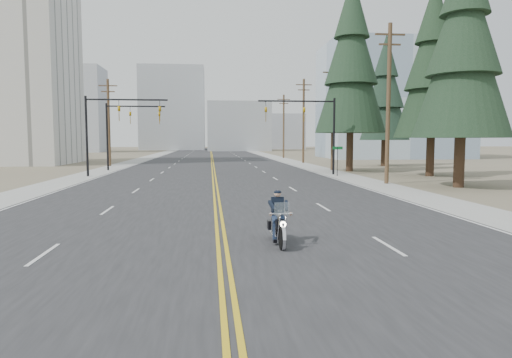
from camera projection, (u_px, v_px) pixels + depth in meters
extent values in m
plane|color=#776D56|center=(228.00, 298.00, 9.30)|extent=(400.00, 400.00, 0.00)
cube|color=#303033|center=(212.00, 158.00, 78.68)|extent=(20.00, 200.00, 0.01)
cube|color=#A5A5A0|center=(144.00, 159.00, 77.53)|extent=(3.00, 200.00, 0.01)
cube|color=#A5A5A0|center=(278.00, 158.00, 79.84)|extent=(3.00, 200.00, 0.01)
cylinder|color=black|center=(87.00, 137.00, 39.61)|extent=(0.20, 0.20, 7.00)
cylinder|color=black|center=(127.00, 100.00, 39.69)|extent=(7.00, 0.14, 0.14)
imported|color=#BF8C0C|center=(119.00, 107.00, 39.67)|extent=(0.21, 0.26, 1.30)
imported|color=#BF8C0C|center=(160.00, 107.00, 40.03)|extent=(0.21, 0.26, 1.30)
cylinder|color=black|center=(334.00, 137.00, 41.82)|extent=(0.20, 0.20, 7.00)
cylinder|color=black|center=(297.00, 101.00, 41.19)|extent=(7.00, 0.14, 0.14)
imported|color=#BF8C0C|center=(304.00, 108.00, 41.32)|extent=(0.21, 0.26, 1.30)
imported|color=#BF8C0C|center=(266.00, 108.00, 40.97)|extent=(0.21, 0.26, 1.30)
cylinder|color=black|center=(107.00, 137.00, 47.54)|extent=(0.20, 0.20, 7.00)
cylinder|color=black|center=(136.00, 106.00, 47.57)|extent=(6.00, 0.14, 0.14)
imported|color=#BF8C0C|center=(130.00, 113.00, 47.56)|extent=(0.21, 0.26, 1.30)
imported|color=#BF8C0C|center=(159.00, 113.00, 47.87)|extent=(0.21, 0.26, 1.30)
cylinder|color=black|center=(337.00, 162.00, 40.01)|extent=(0.06, 0.06, 2.60)
cube|color=#0C5926|center=(338.00, 148.00, 39.90)|extent=(0.90, 0.03, 0.25)
cylinder|color=brown|center=(388.00, 105.00, 32.85)|extent=(0.30, 0.30, 11.50)
cube|color=brown|center=(390.00, 34.00, 32.43)|extent=(2.20, 0.12, 0.12)
cube|color=brown|center=(390.00, 44.00, 32.49)|extent=(1.60, 0.12, 0.12)
cylinder|color=brown|center=(333.00, 118.00, 47.74)|extent=(0.30, 0.30, 11.00)
cube|color=brown|center=(333.00, 72.00, 47.34)|extent=(2.20, 0.12, 0.12)
cube|color=brown|center=(333.00, 79.00, 47.40)|extent=(1.60, 0.12, 0.12)
cylinder|color=brown|center=(304.00, 121.00, 62.59)|extent=(0.30, 0.30, 11.50)
cube|color=brown|center=(304.00, 85.00, 62.16)|extent=(2.20, 0.12, 0.12)
cube|color=brown|center=(304.00, 90.00, 62.23)|extent=(1.60, 0.12, 0.12)
cylinder|color=brown|center=(284.00, 127.00, 79.46)|extent=(0.30, 0.30, 11.00)
cube|color=brown|center=(284.00, 99.00, 79.06)|extent=(2.20, 0.12, 0.12)
cube|color=brown|center=(284.00, 103.00, 79.12)|extent=(1.60, 0.12, 0.12)
cylinder|color=brown|center=(109.00, 123.00, 55.17)|extent=(0.30, 0.30, 10.50)
cube|color=brown|center=(108.00, 86.00, 54.79)|extent=(2.20, 0.12, 0.12)
cube|color=brown|center=(108.00, 92.00, 54.85)|extent=(1.60, 0.12, 0.12)
cube|color=#9EB5CC|center=(392.00, 101.00, 81.03)|extent=(24.00, 16.00, 20.00)
cube|color=#B7BCC6|center=(76.00, 110.00, 118.84)|extent=(14.00, 12.00, 22.00)
cube|color=#ADB2B7|center=(238.00, 127.00, 133.40)|extent=(18.00, 14.00, 14.00)
cube|color=#B7BCC6|center=(361.00, 118.00, 121.57)|extent=(16.00, 12.00, 18.00)
cube|color=#ADB2B7|center=(173.00, 109.00, 145.75)|extent=(20.00, 15.00, 26.00)
cube|color=#B7BCC6|center=(282.00, 132.00, 159.97)|extent=(14.00, 14.00, 12.00)
cube|color=#ADB2B7|center=(38.00, 123.00, 132.46)|extent=(12.00, 12.00, 16.00)
cylinder|color=#382619|center=(459.00, 163.00, 30.80)|extent=(0.65, 0.65, 3.36)
cone|color=black|center=(463.00, 62.00, 30.22)|extent=(6.34, 6.34, 10.07)
cone|color=black|center=(465.00, 17.00, 29.98)|extent=(4.76, 4.76, 7.55)
cylinder|color=#382619|center=(430.00, 157.00, 40.34)|extent=(0.74, 0.74, 3.40)
cone|color=black|center=(433.00, 79.00, 39.75)|extent=(6.38, 6.38, 10.21)
cone|color=black|center=(434.00, 45.00, 39.50)|extent=(4.78, 4.78, 7.65)
cone|color=black|center=(435.00, 11.00, 39.25)|extent=(3.19, 3.19, 5.44)
cylinder|color=#382619|center=(350.00, 152.00, 46.39)|extent=(0.69, 0.69, 3.93)
cone|color=black|center=(351.00, 74.00, 45.71)|extent=(7.07, 7.07, 11.78)
cone|color=black|center=(352.00, 40.00, 45.43)|extent=(5.30, 5.30, 8.84)
cone|color=black|center=(352.00, 5.00, 45.14)|extent=(3.53, 3.53, 6.28)
cylinder|color=#382619|center=(384.00, 153.00, 55.85)|extent=(0.74, 0.74, 3.18)
cone|color=black|center=(385.00, 101.00, 55.30)|extent=(5.94, 5.94, 9.54)
cone|color=black|center=(386.00, 78.00, 55.07)|extent=(4.45, 4.45, 7.16)
cone|color=black|center=(386.00, 55.00, 54.84)|extent=(2.97, 2.97, 5.09)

